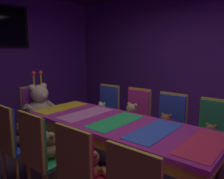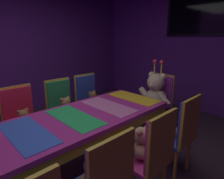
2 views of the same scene
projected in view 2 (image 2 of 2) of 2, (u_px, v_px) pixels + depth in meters
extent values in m
plane|color=#3F2D38|center=(77.00, 174.00, 2.30)|extent=(7.90, 7.90, 0.00)
cube|color=#59267F|center=(199.00, 47.00, 4.08)|extent=(5.20, 0.12, 2.80)
cube|color=#B22D8C|center=(74.00, 120.00, 2.11)|extent=(0.90, 2.42, 0.05)
cube|color=gold|center=(75.00, 126.00, 2.13)|extent=(0.88, 2.37, 0.10)
cylinder|color=#4C3826|center=(157.00, 129.00, 2.68)|extent=(0.07, 0.07, 0.69)
cylinder|color=#4C3826|center=(118.00, 114.00, 3.20)|extent=(0.07, 0.07, 0.69)
cube|color=blue|center=(27.00, 133.00, 1.76)|extent=(0.77, 0.32, 0.01)
cube|color=green|center=(74.00, 117.00, 2.10)|extent=(0.77, 0.32, 0.01)
cube|color=pink|center=(108.00, 106.00, 2.45)|extent=(0.77, 0.32, 0.01)
cube|color=yellow|center=(134.00, 98.00, 2.79)|extent=(0.77, 0.32, 0.01)
cube|color=red|center=(25.00, 129.00, 2.48)|extent=(0.40, 0.40, 0.04)
cube|color=red|center=(18.00, 106.00, 2.53)|extent=(0.05, 0.38, 0.50)
cube|color=gold|center=(17.00, 106.00, 2.55)|extent=(0.03, 0.41, 0.55)
cylinder|color=gold|center=(44.00, 145.00, 2.54)|extent=(0.04, 0.04, 0.42)
cylinder|color=gold|center=(19.00, 155.00, 2.32)|extent=(0.04, 0.04, 0.42)
cylinder|color=gold|center=(34.00, 136.00, 2.76)|extent=(0.04, 0.04, 0.42)
cylinder|color=gold|center=(10.00, 145.00, 2.54)|extent=(0.04, 0.04, 0.42)
ellipsoid|color=olive|center=(24.00, 123.00, 2.46)|extent=(0.16, 0.16, 0.13)
sphere|color=olive|center=(24.00, 115.00, 2.42)|extent=(0.13, 0.13, 0.13)
sphere|color=#AE7747|center=(25.00, 116.00, 2.39)|extent=(0.05, 0.05, 0.05)
sphere|color=olive|center=(27.00, 110.00, 2.45)|extent=(0.05, 0.05, 0.05)
sphere|color=olive|center=(19.00, 112.00, 2.38)|extent=(0.05, 0.05, 0.05)
cylinder|color=olive|center=(32.00, 121.00, 2.48)|extent=(0.05, 0.12, 0.11)
cylinder|color=olive|center=(18.00, 125.00, 2.37)|extent=(0.05, 0.12, 0.11)
cylinder|color=olive|center=(31.00, 128.00, 2.42)|extent=(0.06, 0.12, 0.06)
cylinder|color=olive|center=(24.00, 130.00, 2.37)|extent=(0.06, 0.12, 0.06)
cube|color=#268C4C|center=(66.00, 116.00, 2.89)|extent=(0.40, 0.40, 0.04)
cube|color=#268C4C|center=(59.00, 97.00, 2.95)|extent=(0.05, 0.38, 0.50)
cube|color=gold|center=(58.00, 96.00, 2.96)|extent=(0.03, 0.41, 0.55)
cylinder|color=gold|center=(82.00, 130.00, 2.95)|extent=(0.04, 0.04, 0.42)
cylinder|color=gold|center=(63.00, 137.00, 2.74)|extent=(0.04, 0.04, 0.42)
cylinder|color=gold|center=(70.00, 123.00, 3.17)|extent=(0.04, 0.04, 0.42)
cylinder|color=gold|center=(53.00, 130.00, 2.96)|extent=(0.04, 0.04, 0.42)
ellipsoid|color=#9E7247|center=(66.00, 110.00, 2.87)|extent=(0.18, 0.18, 0.14)
sphere|color=#9E7247|center=(66.00, 102.00, 2.82)|extent=(0.14, 0.14, 0.14)
sphere|color=tan|center=(68.00, 104.00, 2.79)|extent=(0.05, 0.05, 0.05)
sphere|color=#9E7247|center=(68.00, 98.00, 2.86)|extent=(0.05, 0.05, 0.05)
sphere|color=#9E7247|center=(62.00, 100.00, 2.78)|extent=(0.05, 0.05, 0.05)
cylinder|color=#9E7247|center=(72.00, 108.00, 2.90)|extent=(0.05, 0.12, 0.12)
cylinder|color=#9E7247|center=(62.00, 111.00, 2.78)|extent=(0.05, 0.12, 0.12)
cylinder|color=#9E7247|center=(73.00, 114.00, 2.83)|extent=(0.06, 0.13, 0.06)
cylinder|color=#9E7247|center=(67.00, 116.00, 2.77)|extent=(0.06, 0.13, 0.06)
cube|color=#2D47B2|center=(93.00, 107.00, 3.27)|extent=(0.40, 0.40, 0.04)
cube|color=#2D47B2|center=(86.00, 90.00, 3.32)|extent=(0.05, 0.38, 0.50)
cube|color=gold|center=(85.00, 90.00, 3.33)|extent=(0.03, 0.41, 0.55)
cylinder|color=gold|center=(106.00, 120.00, 3.32)|extent=(0.04, 0.04, 0.42)
cylinder|color=gold|center=(91.00, 125.00, 3.11)|extent=(0.04, 0.04, 0.42)
cylinder|color=gold|center=(94.00, 114.00, 3.55)|extent=(0.04, 0.04, 0.42)
cylinder|color=gold|center=(80.00, 119.00, 3.33)|extent=(0.04, 0.04, 0.42)
ellipsoid|color=brown|center=(92.00, 102.00, 3.24)|extent=(0.17, 0.17, 0.13)
sphere|color=brown|center=(93.00, 95.00, 3.20)|extent=(0.13, 0.13, 0.13)
sphere|color=#99663C|center=(94.00, 97.00, 3.17)|extent=(0.05, 0.05, 0.05)
sphere|color=brown|center=(94.00, 92.00, 3.23)|extent=(0.05, 0.05, 0.05)
sphere|color=brown|center=(90.00, 93.00, 3.16)|extent=(0.05, 0.05, 0.05)
cylinder|color=brown|center=(97.00, 101.00, 3.27)|extent=(0.05, 0.12, 0.11)
cylinder|color=brown|center=(90.00, 103.00, 3.16)|extent=(0.05, 0.12, 0.11)
cylinder|color=brown|center=(99.00, 105.00, 3.21)|extent=(0.06, 0.12, 0.06)
cylinder|color=brown|center=(95.00, 107.00, 3.15)|extent=(0.06, 0.12, 0.06)
cube|color=#2D47B2|center=(111.00, 173.00, 1.29)|extent=(0.05, 0.38, 0.50)
cube|color=gold|center=(113.00, 174.00, 1.28)|extent=(0.03, 0.41, 0.55)
sphere|color=brown|center=(93.00, 166.00, 1.44)|extent=(0.14, 0.14, 0.14)
sphere|color=#99663C|center=(89.00, 164.00, 1.47)|extent=(0.05, 0.05, 0.05)
sphere|color=brown|center=(88.00, 164.00, 1.38)|extent=(0.05, 0.05, 0.05)
sphere|color=brown|center=(99.00, 158.00, 1.45)|extent=(0.05, 0.05, 0.05)
cylinder|color=brown|center=(100.00, 171.00, 1.54)|extent=(0.05, 0.12, 0.11)
cylinder|color=brown|center=(90.00, 175.00, 1.58)|extent=(0.06, 0.13, 0.06)
cube|color=#CC338C|center=(142.00, 160.00, 1.86)|extent=(0.40, 0.40, 0.04)
cube|color=#CC338C|center=(160.00, 142.00, 1.66)|extent=(0.05, 0.38, 0.50)
cube|color=gold|center=(162.00, 143.00, 1.65)|extent=(0.03, 0.41, 0.55)
cylinder|color=gold|center=(138.00, 165.00, 2.14)|extent=(0.04, 0.04, 0.42)
cylinder|color=gold|center=(119.00, 179.00, 1.92)|extent=(0.04, 0.04, 0.42)
ellipsoid|color=tan|center=(142.00, 150.00, 1.83)|extent=(0.20, 0.20, 0.16)
sphere|color=tan|center=(142.00, 136.00, 1.80)|extent=(0.16, 0.16, 0.16)
sphere|color=tan|center=(137.00, 135.00, 1.85)|extent=(0.06, 0.06, 0.06)
sphere|color=tan|center=(139.00, 133.00, 1.73)|extent=(0.06, 0.06, 0.06)
sphere|color=tan|center=(147.00, 128.00, 1.82)|extent=(0.06, 0.06, 0.06)
cylinder|color=tan|center=(132.00, 151.00, 1.79)|extent=(0.06, 0.15, 0.14)
cylinder|color=tan|center=(145.00, 143.00, 1.92)|extent=(0.06, 0.15, 0.14)
cylinder|color=tan|center=(128.00, 152.00, 1.90)|extent=(0.07, 0.15, 0.07)
cylinder|color=tan|center=(135.00, 147.00, 1.97)|extent=(0.07, 0.15, 0.07)
cube|color=#2D47B2|center=(171.00, 138.00, 2.28)|extent=(0.40, 0.40, 0.04)
cube|color=#2D47B2|center=(188.00, 121.00, 2.08)|extent=(0.05, 0.38, 0.50)
cube|color=gold|center=(190.00, 122.00, 2.06)|extent=(0.03, 0.41, 0.55)
cylinder|color=gold|center=(188.00, 154.00, 2.33)|extent=(0.04, 0.04, 0.42)
cylinder|color=gold|center=(175.00, 166.00, 2.12)|extent=(0.04, 0.04, 0.42)
cylinder|color=gold|center=(165.00, 144.00, 2.55)|extent=(0.04, 0.04, 0.42)
cylinder|color=gold|center=(151.00, 154.00, 2.34)|extent=(0.04, 0.04, 0.42)
ellipsoid|color=beige|center=(172.00, 131.00, 2.25)|extent=(0.16, 0.16, 0.13)
sphere|color=beige|center=(171.00, 121.00, 2.23)|extent=(0.13, 0.13, 0.13)
sphere|color=#FDDCAD|center=(168.00, 121.00, 2.26)|extent=(0.05, 0.05, 0.05)
sphere|color=beige|center=(171.00, 119.00, 2.18)|extent=(0.05, 0.05, 0.05)
sphere|color=beige|center=(175.00, 117.00, 2.24)|extent=(0.05, 0.05, 0.05)
cylinder|color=beige|center=(166.00, 131.00, 2.22)|extent=(0.04, 0.11, 0.11)
cylinder|color=beige|center=(173.00, 127.00, 2.32)|extent=(0.04, 0.11, 0.11)
cylinder|color=beige|center=(162.00, 132.00, 2.31)|extent=(0.05, 0.12, 0.05)
cylinder|color=beige|center=(165.00, 130.00, 2.36)|extent=(0.05, 0.12, 0.05)
cube|color=purple|center=(155.00, 107.00, 3.28)|extent=(0.40, 0.40, 0.04)
cube|color=purple|center=(162.00, 90.00, 3.33)|extent=(0.38, 0.05, 0.50)
cube|color=gold|center=(163.00, 90.00, 3.34)|extent=(0.41, 0.03, 0.55)
cylinder|color=gold|center=(167.00, 119.00, 3.34)|extent=(0.04, 0.04, 0.42)
cylinder|color=gold|center=(157.00, 125.00, 3.12)|extent=(0.04, 0.04, 0.42)
cylinder|color=gold|center=(152.00, 114.00, 3.56)|extent=(0.04, 0.04, 0.42)
cylinder|color=gold|center=(142.00, 119.00, 3.34)|extent=(0.04, 0.04, 0.42)
ellipsoid|color=beige|center=(156.00, 97.00, 3.23)|extent=(0.36, 0.36, 0.29)
sphere|color=beige|center=(156.00, 82.00, 3.14)|extent=(0.29, 0.29, 0.29)
sphere|color=#FDDCAD|center=(152.00, 85.00, 3.08)|extent=(0.11, 0.11, 0.11)
sphere|color=beige|center=(163.00, 77.00, 3.06)|extent=(0.11, 0.11, 0.11)
sphere|color=beige|center=(152.00, 75.00, 3.21)|extent=(0.11, 0.11, 0.11)
cylinder|color=beige|center=(163.00, 99.00, 3.05)|extent=(0.25, 0.10, 0.24)
cylinder|color=beige|center=(145.00, 94.00, 3.30)|extent=(0.25, 0.10, 0.24)
cylinder|color=beige|center=(153.00, 107.00, 3.03)|extent=(0.27, 0.12, 0.12)
cylinder|color=beige|center=(143.00, 104.00, 3.17)|extent=(0.27, 0.12, 0.12)
cylinder|color=gold|center=(161.00, 68.00, 3.05)|extent=(0.02, 0.02, 0.19)
sphere|color=#E5333F|center=(162.00, 62.00, 3.03)|extent=(0.07, 0.07, 0.07)
cylinder|color=gold|center=(154.00, 67.00, 3.14)|extent=(0.02, 0.02, 0.19)
sphere|color=#E5333F|center=(155.00, 62.00, 3.12)|extent=(0.07, 0.07, 0.07)
cube|color=black|center=(201.00, 14.00, 3.85)|extent=(1.48, 0.05, 0.86)
cube|color=black|center=(201.00, 14.00, 3.83)|extent=(1.36, 0.01, 0.77)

